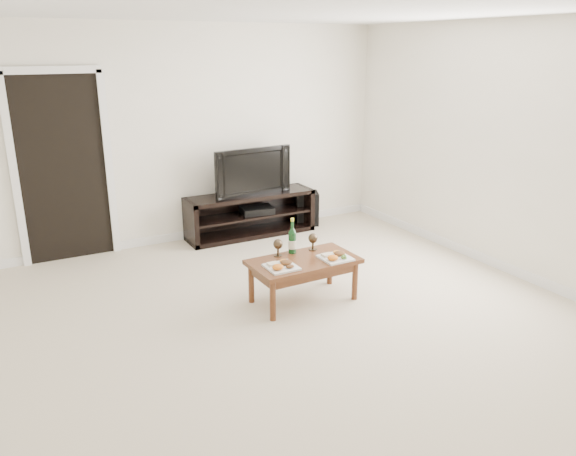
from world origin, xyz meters
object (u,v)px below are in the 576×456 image
at_px(coffee_table, 303,280).
at_px(subwoofer, 307,208).
at_px(media_console, 250,214).
at_px(television, 249,171).

bearing_deg(coffee_table, subwoofer, 59.03).
bearing_deg(media_console, television, 0.00).
bearing_deg(media_console, subwoofer, 4.77).
xyz_separation_m(media_console, television, (0.00, 0.00, 0.57)).
height_order(television, subwoofer, television).
distance_m(media_console, subwoofer, 0.88).
relative_size(television, subwoofer, 2.32).
xyz_separation_m(media_console, subwoofer, (0.88, 0.07, -0.05)).
bearing_deg(subwoofer, television, -152.08).
height_order(media_console, subwoofer, media_console).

